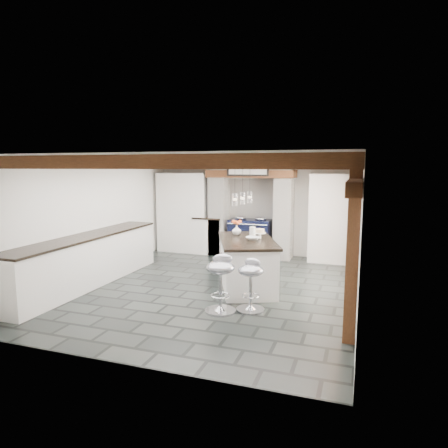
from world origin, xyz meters
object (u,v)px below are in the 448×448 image
(range_cooker, at_px, (250,237))
(bar_stool_near, at_px, (251,279))
(bar_stool_far, at_px, (220,277))
(kitchen_island, at_px, (247,263))

(range_cooker, distance_m, bar_stool_near, 3.74)
(bar_stool_near, height_order, bar_stool_far, bar_stool_far)
(kitchen_island, bearing_deg, bar_stool_far, -113.91)
(kitchen_island, height_order, bar_stool_far, kitchen_island)
(range_cooker, bearing_deg, bar_stool_far, -81.55)
(range_cooker, xyz_separation_m, kitchen_island, (0.60, -2.48, -0.02))
(range_cooker, bearing_deg, kitchen_island, -76.36)
(range_cooker, distance_m, kitchen_island, 2.56)
(kitchen_island, relative_size, bar_stool_far, 2.30)
(kitchen_island, xyz_separation_m, bar_stool_near, (0.38, -1.13, 0.04))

